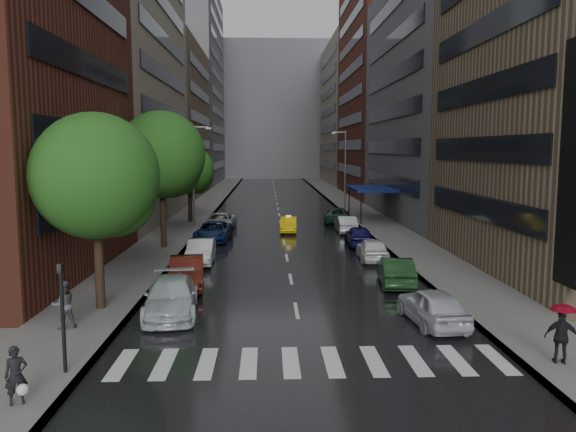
# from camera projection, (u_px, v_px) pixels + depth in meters

# --- Properties ---
(ground) EXTENTS (220.00, 220.00, 0.00)m
(ground) POSITION_uv_depth(u_px,v_px,m) (302.00, 342.00, 20.74)
(ground) COLOR gray
(ground) RESTS_ON ground
(road) EXTENTS (14.00, 140.00, 0.01)m
(road) POSITION_uv_depth(u_px,v_px,m) (277.00, 205.00, 70.34)
(road) COLOR black
(road) RESTS_ON ground
(sidewalk_left) EXTENTS (4.00, 140.00, 0.15)m
(sidewalk_left) POSITION_uv_depth(u_px,v_px,m) (205.00, 205.00, 70.00)
(sidewalk_left) COLOR gray
(sidewalk_left) RESTS_ON ground
(sidewalk_right) EXTENTS (4.00, 140.00, 0.15)m
(sidewalk_right) POSITION_uv_depth(u_px,v_px,m) (349.00, 204.00, 70.67)
(sidewalk_right) COLOR gray
(sidewalk_right) RESTS_ON ground
(crosswalk) EXTENTS (13.15, 2.80, 0.01)m
(crosswalk) POSITION_uv_depth(u_px,v_px,m) (312.00, 362.00, 18.76)
(crosswalk) COLOR silver
(crosswalk) RESTS_ON ground
(buildings_left) EXTENTS (8.00, 108.00, 38.00)m
(buildings_left) POSITION_uv_depth(u_px,v_px,m) (166.00, 83.00, 76.59)
(buildings_left) COLOR maroon
(buildings_left) RESTS_ON ground
(buildings_right) EXTENTS (8.05, 109.10, 36.00)m
(buildings_right) POSITION_uv_depth(u_px,v_px,m) (387.00, 89.00, 75.74)
(buildings_right) COLOR #937A5B
(buildings_right) RESTS_ON ground
(building_far) EXTENTS (40.00, 14.00, 32.00)m
(building_far) POSITION_uv_depth(u_px,v_px,m) (272.00, 111.00, 135.88)
(building_far) COLOR slate
(building_far) RESTS_ON ground
(tree_near) EXTENTS (5.43, 5.43, 8.65)m
(tree_near) POSITION_uv_depth(u_px,v_px,m) (95.00, 176.00, 23.95)
(tree_near) COLOR #382619
(tree_near) RESTS_ON ground
(tree_mid) EXTENTS (6.09, 6.09, 9.71)m
(tree_mid) POSITION_uv_depth(u_px,v_px,m) (162.00, 155.00, 38.97)
(tree_mid) COLOR #382619
(tree_mid) RESTS_ON ground
(tree_far) EXTENTS (4.66, 4.66, 7.43)m
(tree_far) POSITION_uv_depth(u_px,v_px,m) (189.00, 170.00, 52.88)
(tree_far) COLOR #382619
(tree_far) RESTS_ON ground
(taxi) EXTENTS (1.57, 4.00, 1.30)m
(taxi) POSITION_uv_depth(u_px,v_px,m) (288.00, 225.00, 47.72)
(taxi) COLOR #DEB90B
(taxi) RESTS_ON ground
(parked_cars_left) EXTENTS (2.80, 30.70, 1.58)m
(parked_cars_left) POSITION_uv_depth(u_px,v_px,m) (205.00, 245.00, 37.00)
(parked_cars_left) COLOR silver
(parked_cars_left) RESTS_ON ground
(parked_cars_right) EXTENTS (3.00, 36.11, 1.52)m
(parked_cars_right) POSITION_uv_depth(u_px,v_px,m) (362.00, 239.00, 39.58)
(parked_cars_right) COLOR silver
(parked_cars_right) RESTS_ON ground
(ped_bag_walker) EXTENTS (0.71, 0.62, 1.63)m
(ped_bag_walker) POSITION_uv_depth(u_px,v_px,m) (17.00, 377.00, 15.26)
(ped_bag_walker) COLOR black
(ped_bag_walker) RESTS_ON sidewalk_left
(ped_black_umbrella) EXTENTS (1.16, 1.10, 2.09)m
(ped_black_umbrella) POSITION_uv_depth(u_px,v_px,m) (63.00, 298.00, 21.65)
(ped_black_umbrella) COLOR #54555A
(ped_black_umbrella) RESTS_ON sidewalk_left
(ped_red_umbrella) EXTENTS (1.12, 0.82, 2.01)m
(ped_red_umbrella) POSITION_uv_depth(u_px,v_px,m) (562.00, 328.00, 18.13)
(ped_red_umbrella) COLOR black
(ped_red_umbrella) RESTS_ON sidewalk_right
(traffic_light) EXTENTS (0.18, 0.15, 3.45)m
(traffic_light) POSITION_uv_depth(u_px,v_px,m) (62.00, 307.00, 17.29)
(traffic_light) COLOR black
(traffic_light) RESTS_ON sidewalk_left
(street_lamp_left) EXTENTS (1.74, 0.22, 9.00)m
(street_lamp_left) POSITION_uv_depth(u_px,v_px,m) (194.00, 173.00, 49.63)
(street_lamp_left) COLOR gray
(street_lamp_left) RESTS_ON sidewalk_left
(street_lamp_right) EXTENTS (1.74, 0.22, 9.00)m
(street_lamp_right) POSITION_uv_depth(u_px,v_px,m) (344.00, 168.00, 65.08)
(street_lamp_right) COLOR gray
(street_lamp_right) RESTS_ON sidewalk_right
(awning) EXTENTS (4.00, 8.00, 3.12)m
(awning) POSITION_uv_depth(u_px,v_px,m) (371.00, 189.00, 55.42)
(awning) COLOR navy
(awning) RESTS_ON sidewalk_right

